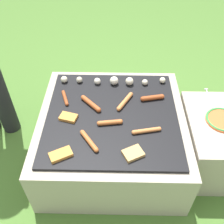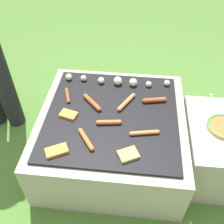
{
  "view_description": "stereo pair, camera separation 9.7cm",
  "coord_description": "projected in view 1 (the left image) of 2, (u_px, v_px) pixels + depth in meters",
  "views": [
    {
      "loc": [
        0.02,
        -1.14,
        1.54
      ],
      "look_at": [
        0.0,
        0.0,
        0.41
      ],
      "focal_mm": 42.0,
      "sensor_mm": 36.0,
      "label": 1
    },
    {
      "loc": [
        0.12,
        -1.13,
        1.54
      ],
      "look_at": [
        0.0,
        0.0,
        0.41
      ],
      "focal_mm": 42.0,
      "sensor_mm": 36.0,
      "label": 2
    }
  ],
  "objects": [
    {
      "name": "sausage_front_left",
      "position": [
        110.0,
        122.0,
        1.55
      ],
      "size": [
        0.15,
        0.05,
        0.03
      ],
      "color": "#B7602D",
      "rests_on": "grill"
    },
    {
      "name": "side_ledge",
      "position": [
        214.0,
        142.0,
        1.71
      ],
      "size": [
        0.4,
        0.55,
        0.39
      ],
      "color": "#A89E8C",
      "rests_on": "ground_plane"
    },
    {
      "name": "bread_slice_center",
      "position": [
        61.0,
        154.0,
        1.39
      ],
      "size": [
        0.14,
        0.11,
        0.02
      ],
      "color": "#D18438",
      "rests_on": "grill"
    },
    {
      "name": "sausage_back_right",
      "position": [
        91.0,
        103.0,
        1.66
      ],
      "size": [
        0.14,
        0.14,
        0.03
      ],
      "color": "#A34C23",
      "rests_on": "grill"
    },
    {
      "name": "bread_slice_left",
      "position": [
        133.0,
        153.0,
        1.39
      ],
      "size": [
        0.13,
        0.12,
        0.02
      ],
      "color": "tan",
      "rests_on": "grill"
    },
    {
      "name": "plate_colorful",
      "position": [
        223.0,
        120.0,
        1.57
      ],
      "size": [
        0.2,
        0.2,
        0.02
      ],
      "color": "orange",
      "rests_on": "side_ledge"
    },
    {
      "name": "fork_utensil",
      "position": [
        210.0,
        98.0,
        1.72
      ],
      "size": [
        0.02,
        0.21,
        0.01
      ],
      "color": "silver",
      "rests_on": "side_ledge"
    },
    {
      "name": "bread_slice_right",
      "position": [
        68.0,
        117.0,
        1.58
      ],
      "size": [
        0.12,
        0.09,
        0.02
      ],
      "color": "#D18438",
      "rests_on": "grill"
    },
    {
      "name": "sausage_mid_left",
      "position": [
        89.0,
        141.0,
        1.45
      ],
      "size": [
        0.11,
        0.15,
        0.03
      ],
      "color": "#B7602D",
      "rests_on": "grill"
    },
    {
      "name": "grill",
      "position": [
        112.0,
        135.0,
        1.75
      ],
      "size": [
        0.91,
        0.91,
        0.39
      ],
      "color": "#A89E8C",
      "rests_on": "ground_plane"
    },
    {
      "name": "sausage_back_left",
      "position": [
        147.0,
        131.0,
        1.5
      ],
      "size": [
        0.17,
        0.05,
        0.02
      ],
      "color": "#C6753D",
      "rests_on": "grill"
    },
    {
      "name": "mushroom_row",
      "position": [
        113.0,
        81.0,
        1.81
      ],
      "size": [
        0.73,
        0.07,
        0.06
      ],
      "color": "beige",
      "rests_on": "grill"
    },
    {
      "name": "sausage_front_center",
      "position": [
        125.0,
        101.0,
        1.68
      ],
      "size": [
        0.11,
        0.17,
        0.03
      ],
      "color": "#C6753D",
      "rests_on": "grill"
    },
    {
      "name": "ground_plane",
      "position": [
        112.0,
        153.0,
        1.89
      ],
      "size": [
        14.0,
        14.0,
        0.0
      ],
      "primitive_type": "plane",
      "color": "#47702D"
    },
    {
      "name": "sausage_mid_right",
      "position": [
        152.0,
        98.0,
        1.7
      ],
      "size": [
        0.16,
        0.06,
        0.03
      ],
      "color": "#93421E",
      "rests_on": "grill"
    },
    {
      "name": "sausage_front_right",
      "position": [
        65.0,
        98.0,
        1.71
      ],
      "size": [
        0.06,
        0.14,
        0.02
      ],
      "color": "#93421E",
      "rests_on": "grill"
    }
  ]
}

